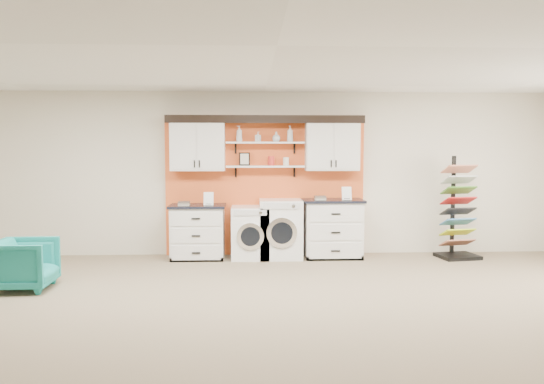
{
  "coord_description": "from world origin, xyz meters",
  "views": [
    {
      "loc": [
        -0.26,
        -5.13,
        1.81
      ],
      "look_at": [
        0.05,
        2.3,
        1.22
      ],
      "focal_mm": 35.0,
      "sensor_mm": 36.0,
      "label": 1
    }
  ],
  "objects_px": {
    "base_cabinet_left": "(198,232)",
    "dryer": "(281,229)",
    "armchair": "(25,264)",
    "base_cabinet_right": "(333,228)",
    "washer": "(250,232)",
    "sample_rack": "(457,226)"
  },
  "relations": [
    {
      "from": "washer",
      "to": "armchair",
      "type": "xyz_separation_m",
      "value": [
        -2.93,
        -1.88,
        -0.1
      ]
    },
    {
      "from": "washer",
      "to": "dryer",
      "type": "xyz_separation_m",
      "value": [
        0.51,
        -0.0,
        0.06
      ]
    },
    {
      "from": "washer",
      "to": "dryer",
      "type": "bearing_deg",
      "value": -0.0
    },
    {
      "from": "base_cabinet_left",
      "to": "base_cabinet_right",
      "type": "bearing_deg",
      "value": -0.0
    },
    {
      "from": "dryer",
      "to": "sample_rack",
      "type": "relative_size",
      "value": 0.57
    },
    {
      "from": "base_cabinet_right",
      "to": "armchair",
      "type": "distance_m",
      "value": 4.71
    },
    {
      "from": "armchair",
      "to": "sample_rack",
      "type": "bearing_deg",
      "value": -76.33
    },
    {
      "from": "base_cabinet_left",
      "to": "armchair",
      "type": "distance_m",
      "value": 2.79
    },
    {
      "from": "washer",
      "to": "sample_rack",
      "type": "relative_size",
      "value": 0.51
    },
    {
      "from": "base_cabinet_left",
      "to": "dryer",
      "type": "height_order",
      "value": "dryer"
    },
    {
      "from": "base_cabinet_right",
      "to": "sample_rack",
      "type": "height_order",
      "value": "sample_rack"
    },
    {
      "from": "armchair",
      "to": "base_cabinet_right",
      "type": "bearing_deg",
      "value": -68.12
    },
    {
      "from": "dryer",
      "to": "armchair",
      "type": "distance_m",
      "value": 3.92
    },
    {
      "from": "washer",
      "to": "sample_rack",
      "type": "bearing_deg",
      "value": -2.02
    },
    {
      "from": "sample_rack",
      "to": "base_cabinet_left",
      "type": "bearing_deg",
      "value": 169.23
    },
    {
      "from": "washer",
      "to": "dryer",
      "type": "distance_m",
      "value": 0.51
    },
    {
      "from": "washer",
      "to": "armchair",
      "type": "relative_size",
      "value": 1.19
    },
    {
      "from": "base_cabinet_right",
      "to": "sample_rack",
      "type": "distance_m",
      "value": 2.08
    },
    {
      "from": "dryer",
      "to": "armchair",
      "type": "height_order",
      "value": "dryer"
    },
    {
      "from": "base_cabinet_left",
      "to": "base_cabinet_right",
      "type": "height_order",
      "value": "base_cabinet_right"
    },
    {
      "from": "base_cabinet_left",
      "to": "base_cabinet_right",
      "type": "distance_m",
      "value": 2.26
    },
    {
      "from": "base_cabinet_left",
      "to": "washer",
      "type": "distance_m",
      "value": 0.87
    }
  ]
}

